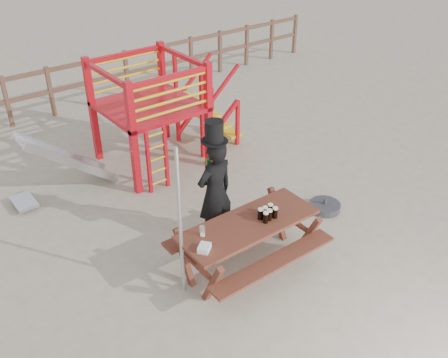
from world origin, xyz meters
TOP-DOWN VIEW (x-y plane):
  - ground at (0.00, 0.00)m, footprint 60.00×60.00m
  - back_fence at (0.00, 7.00)m, footprint 15.09×0.09m
  - playground_fort at (0.12, 3.58)m, footprint 4.71×1.84m
  - picnic_table at (-0.35, 0.04)m, footprint 2.07×1.44m
  - man_with_hat at (-0.33, 0.84)m, footprint 0.65×0.44m
  - metal_pole at (-1.36, 0.21)m, footprint 0.05×0.05m
  - parasol_base at (1.64, 0.33)m, footprint 0.53×0.53m
  - paper_bag at (-1.19, -0.06)m, footprint 0.23×0.22m
  - stout_pints at (-0.07, -0.04)m, footprint 0.26×0.18m
  - empty_glasses at (-1.02, 0.21)m, footprint 0.07×0.07m

SIDE VIEW (x-z plane):
  - ground at x=0.00m, z-range 0.00..0.00m
  - parasol_base at x=1.64m, z-range -0.05..0.18m
  - picnic_table at x=-0.35m, z-range 0.10..0.89m
  - back_fence at x=0.00m, z-range 0.14..1.34m
  - paper_bag at x=-1.19m, z-range 0.79..0.87m
  - empty_glasses at x=-1.02m, z-range 0.78..0.93m
  - stout_pints at x=-0.07m, z-range 0.79..0.96m
  - man_with_hat at x=-0.33m, z-range -0.11..1.94m
  - playground_fort at x=0.12m, z-range 0.02..2.12m
  - metal_pole at x=-1.36m, z-range 0.00..2.24m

